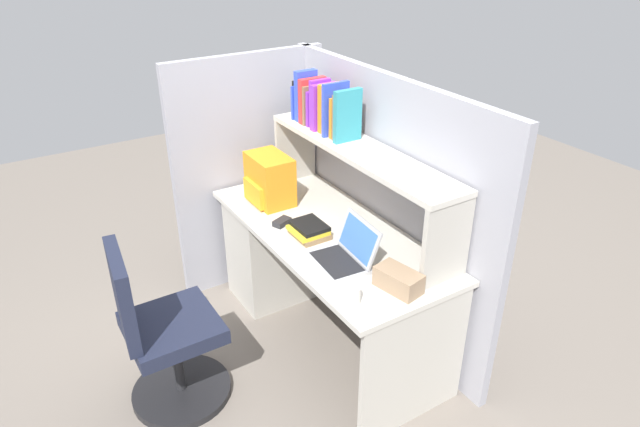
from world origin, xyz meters
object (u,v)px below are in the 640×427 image
object	(u,v)px
paper_cup	(352,295)
office_chair	(163,339)
laptop	(346,254)
backpack	(269,180)
tissue_box	(398,280)
computer_mouse	(282,222)

from	to	relation	value
paper_cup	office_chair	bearing A→B (deg)	-130.76
laptop	backpack	distance (m)	0.81
laptop	tissue_box	distance (m)	0.33
laptop	office_chair	distance (m)	1.02
tissue_box	office_chair	bearing A→B (deg)	-135.36
backpack	tissue_box	world-z (taller)	backpack
computer_mouse	office_chair	xyz separation A→B (m)	(0.19, -0.80, -0.35)
laptop	paper_cup	bearing A→B (deg)	-29.41
computer_mouse	paper_cup	xyz separation A→B (m)	(0.80, -0.08, 0.03)
paper_cup	office_chair	distance (m)	1.02
laptop	tissue_box	size ratio (longest dim) A/B	1.50
backpack	computer_mouse	bearing A→B (deg)	-14.51
laptop	backpack	xyz separation A→B (m)	(-0.80, -0.01, 0.09)
laptop	backpack	size ratio (longest dim) A/B	1.10
laptop	paper_cup	size ratio (longest dim) A/B	3.81
office_chair	tissue_box	bearing A→B (deg)	-117.54
tissue_box	paper_cup	bearing A→B (deg)	-107.77
laptop	backpack	world-z (taller)	backpack
backpack	office_chair	bearing A→B (deg)	-61.22
backpack	tissue_box	bearing A→B (deg)	4.42
computer_mouse	office_chair	distance (m)	0.89
laptop	computer_mouse	world-z (taller)	laptop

